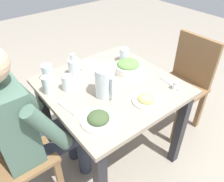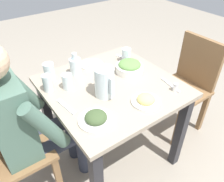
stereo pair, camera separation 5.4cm
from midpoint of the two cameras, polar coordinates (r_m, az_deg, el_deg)
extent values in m
plane|color=gray|center=(1.97, 0.70, -15.62)|extent=(8.00, 8.00, 0.00)
cube|color=gray|center=(1.47, 0.89, 1.15)|extent=(0.83, 0.83, 0.03)
cube|color=#232328|center=(1.83, -15.41, -6.45)|extent=(0.06, 0.06, 0.68)
cube|color=#232328|center=(2.10, 2.91, 1.31)|extent=(0.06, 0.06, 0.68)
cube|color=#232328|center=(1.73, 18.09, -10.17)|extent=(0.06, 0.06, 0.68)
cube|color=olive|center=(1.83, -17.38, -13.10)|extent=(0.04, 0.04, 0.41)
cube|color=olive|center=(1.62, -12.74, -20.93)|extent=(0.04, 0.04, 0.41)
cube|color=olive|center=(1.54, -22.50, -14.34)|extent=(0.40, 0.40, 0.03)
cube|color=olive|center=(2.18, 23.12, -5.08)|extent=(0.04, 0.04, 0.41)
cube|color=olive|center=(2.31, 16.44, -0.67)|extent=(0.04, 0.04, 0.41)
cube|color=olive|center=(1.95, 17.41, -9.19)|extent=(0.04, 0.04, 0.41)
cube|color=olive|center=(2.10, 10.41, -3.99)|extent=(0.04, 0.04, 0.41)
cube|color=olive|center=(2.00, 17.98, 0.16)|extent=(0.40, 0.40, 0.03)
cube|color=olive|center=(2.01, 22.41, 7.03)|extent=(0.38, 0.04, 0.42)
cube|color=#4C6B5B|center=(1.36, -23.87, -6.80)|extent=(0.32, 0.20, 0.50)
cylinder|color=#2D3342|center=(1.63, -15.95, -9.78)|extent=(0.11, 0.38, 0.11)
cylinder|color=#2D3342|center=(1.81, -9.34, -11.55)|extent=(0.10, 0.10, 0.44)
cylinder|color=#4C6B5B|center=(1.52, -21.21, 0.19)|extent=(0.08, 0.23, 0.37)
cylinder|color=#2D3342|center=(1.52, -13.43, -13.70)|extent=(0.11, 0.38, 0.11)
cylinder|color=#2D3342|center=(1.71, -6.57, -15.10)|extent=(0.10, 0.10, 0.44)
cylinder|color=#4C6B5B|center=(1.21, -15.32, -8.99)|extent=(0.08, 0.23, 0.37)
cylinder|color=silver|center=(1.32, -0.82, 2.26)|extent=(0.12, 0.12, 0.19)
cube|color=silver|center=(1.27, 1.13, 1.05)|extent=(0.02, 0.02, 0.11)
cube|color=silver|center=(1.31, -2.20, 6.33)|extent=(0.04, 0.03, 0.02)
cylinder|color=white|center=(1.59, 5.51, 5.75)|extent=(0.20, 0.20, 0.05)
ellipsoid|color=#608E47|center=(1.57, 5.58, 6.86)|extent=(0.16, 0.16, 0.06)
cylinder|color=white|center=(1.68, -4.38, 6.85)|extent=(0.17, 0.17, 0.01)
ellipsoid|color=white|center=(1.67, -4.40, 7.35)|extent=(0.11, 0.11, 0.04)
cylinder|color=white|center=(1.33, 9.88, -2.73)|extent=(0.18, 0.18, 0.01)
ellipsoid|color=#E0C670|center=(1.32, 9.96, -2.06)|extent=(0.11, 0.11, 0.06)
cylinder|color=white|center=(1.20, -2.84, -7.49)|extent=(0.20, 0.20, 0.01)
ellipsoid|color=#3D512D|center=(1.19, -2.87, -6.79)|extent=(0.12, 0.12, 0.06)
cylinder|color=silver|center=(1.43, -10.37, 2.42)|extent=(0.07, 0.07, 0.10)
cylinder|color=silver|center=(1.43, -15.27, 1.95)|extent=(0.06, 0.06, 0.11)
cylinder|color=silver|center=(1.55, -14.98, 4.97)|extent=(0.07, 0.07, 0.11)
cylinder|color=silver|center=(1.71, 4.61, 9.17)|extent=(0.07, 0.07, 0.11)
cylinder|color=silver|center=(1.56, -8.44, 6.21)|extent=(0.08, 0.08, 0.12)
cylinder|color=gold|center=(1.57, -8.36, 5.46)|extent=(0.07, 0.07, 0.07)
cylinder|color=silver|center=(1.52, -8.71, 8.87)|extent=(0.03, 0.03, 0.04)
cylinder|color=white|center=(1.46, 17.04, 0.75)|extent=(0.03, 0.03, 0.04)
cylinder|color=#B2B2B7|center=(1.45, 17.23, 1.62)|extent=(0.03, 0.03, 0.01)
cube|color=silver|center=(1.78, 4.41, 8.56)|extent=(0.17, 0.09, 0.01)
cube|color=silver|center=(1.51, 15.87, 1.51)|extent=(0.19, 0.04, 0.01)
cube|color=silver|center=(1.31, -10.63, -3.95)|extent=(0.17, 0.05, 0.01)
camera|label=1|loc=(0.03, -88.93, 0.80)|focal=35.34mm
camera|label=2|loc=(0.03, 91.07, -0.80)|focal=35.34mm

